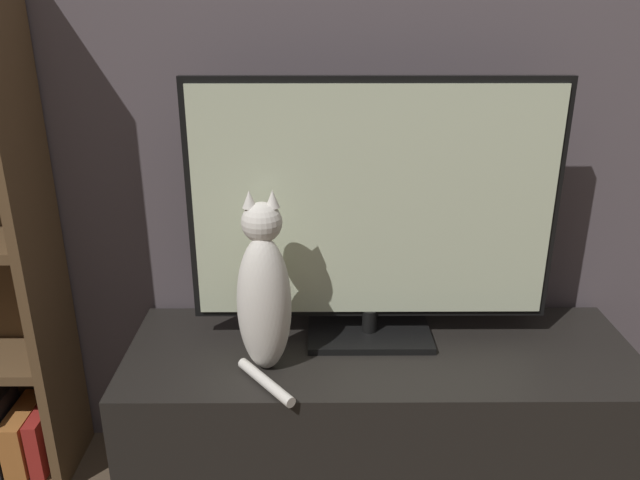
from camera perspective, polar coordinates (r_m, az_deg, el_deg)
wall_back at (r=1.85m, az=5.62°, el=16.98°), size 4.80×0.05×2.60m
tv_stand at (r=1.95m, az=5.36°, el=-16.23°), size 1.44×0.51×0.50m
tv at (r=1.71m, az=4.86°, el=2.49°), size 1.01×0.22×0.75m
cat at (r=1.63m, az=-5.14°, el=-4.99°), size 0.16×0.27×0.49m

